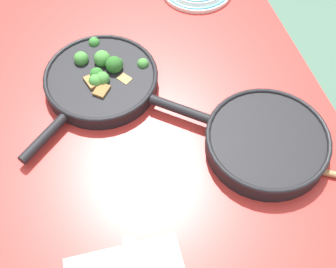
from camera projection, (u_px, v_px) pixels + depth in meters
ground_plane at (168, 252)px, 1.73m from camera, size 14.00×14.00×0.00m
dining_table_red at (168, 157)px, 1.18m from camera, size 1.31×0.84×0.75m
skillet_broccoli at (101, 79)px, 1.18m from camera, size 0.34×0.37×0.07m
skillet_eggs at (265, 141)px, 1.07m from camera, size 0.34×0.38×0.05m
wooden_spoon at (329, 173)px, 1.05m from camera, size 0.22×0.34×0.02m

